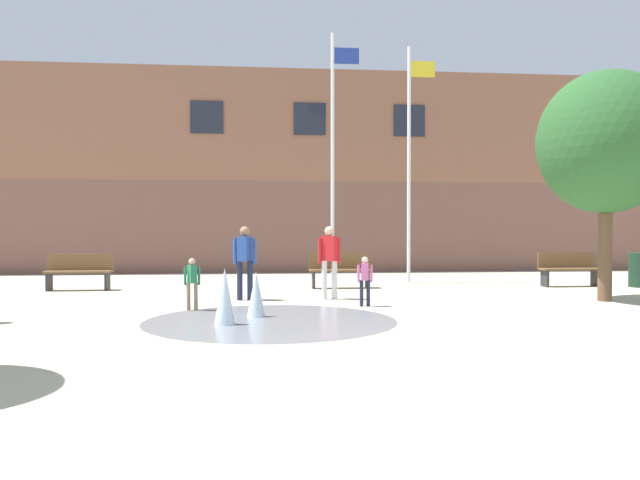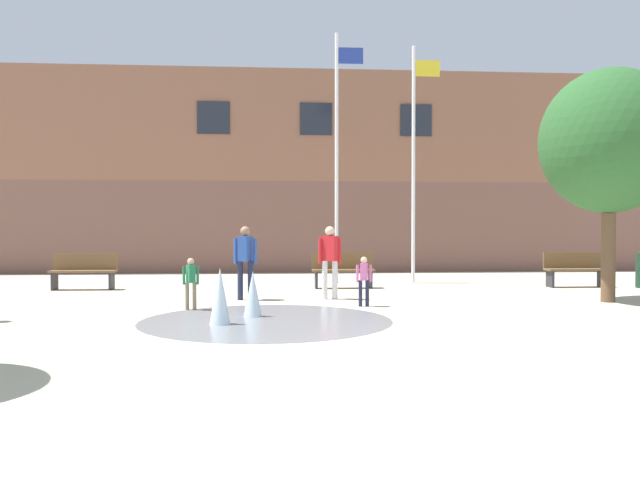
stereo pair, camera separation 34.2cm
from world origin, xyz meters
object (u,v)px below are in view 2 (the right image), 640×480
Objects in this scene: park_bench_under_left_flagpole at (343,269)px; flagpole_left at (338,150)px; street_tree_near_building at (609,142)px; adult_in_red at (330,256)px; child_in_fountain at (191,280)px; park_bench_far_left at (84,271)px; child_running at (364,277)px; flagpole_right at (415,156)px; park_bench_far_right at (575,269)px; adult_watching at (245,257)px.

flagpole_left is at bearing 89.40° from park_bench_under_left_flagpole.
flagpole_left is at bearing 136.62° from street_tree_near_building.
adult_in_red is (-0.56, -2.47, 0.45)m from park_bench_under_left_flagpole.
child_in_fountain is at bearing -121.21° from flagpole_left.
park_bench_far_left is 1.62× the size of child_running.
child_running is at bearing -112.75° from flagpole_right.
child_running is at bearing -176.00° from street_tree_near_building.
park_bench_far_left is 6.53m from adult_in_red.
child_in_fountain is at bearing -129.66° from park_bench_under_left_flagpole.
street_tree_near_building reaches higher than park_bench_far_right.
street_tree_near_building reaches higher than park_bench_far_left.
street_tree_near_building is (-0.90, -3.25, 2.88)m from park_bench_far_right.
adult_in_red is 1.46m from child_running.
park_bench_under_left_flagpole is at bearing 114.89° from child_in_fountain.
park_bench_far_left is at bearing 80.20° from adult_watching.
park_bench_far_right is at bearing -1.05° from park_bench_far_left.
adult_in_red is 4.92m from flagpole_left.
park_bench_far_left is 9.42m from flagpole_right.
street_tree_near_building is (5.22, -3.40, 2.88)m from park_bench_under_left_flagpole.
street_tree_near_building is at bearing 25.64° from adult_in_red.
adult_in_red and adult_watching have the same top height.
adult_in_red is (5.99, -2.55, 0.45)m from park_bench_far_left.
child_in_fountain is at bearing 110.75° from child_running.
child_running is at bearing -30.39° from park_bench_far_left.
adult_watching is 2.74m from child_running.
adult_watching is at bearing -134.12° from park_bench_under_left_flagpole.
park_bench_far_right is 1.62× the size of child_in_fountain.
park_bench_under_left_flagpole is 0.33× the size of street_tree_near_building.
park_bench_far_left is 1.00× the size of park_bench_far_right.
flagpole_right is 5.77m from street_tree_near_building.
park_bench_far_left is 12.68m from park_bench_far_right.
street_tree_near_building is at bearing -105.41° from park_bench_far_right.
park_bench_far_right is 5.26m from flagpole_right.
child_running is (-6.12, -3.61, 0.10)m from park_bench_far_right.
flagpole_left reaches higher than adult_watching.
adult_in_red is at bearing -23.04° from park_bench_far_left.
adult_in_red is at bearing -102.87° from park_bench_under_left_flagpole.
adult_in_red is at bearing -124.85° from flagpole_right.
flagpole_left reaches higher than child_in_fountain.
adult_watching reaches higher than park_bench_under_left_flagpole.
adult_in_red is 5.54m from flagpole_right.
park_bench_far_left is 6.56m from park_bench_under_left_flagpole.
adult_watching reaches higher than child_in_fountain.
adult_in_red is (-6.68, -2.32, 0.45)m from park_bench_far_right.
park_bench_under_left_flagpole is 0.24× the size of flagpole_right.
child_running is 6.16m from flagpole_left.
street_tree_near_building is (7.62, -0.93, 2.43)m from adult_watching.
flagpole_right is (4.61, 3.99, 2.65)m from adult_watching.
adult_watching is (-2.40, -2.47, 0.45)m from park_bench_under_left_flagpole.
child_running reaches higher than park_bench_under_left_flagpole.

